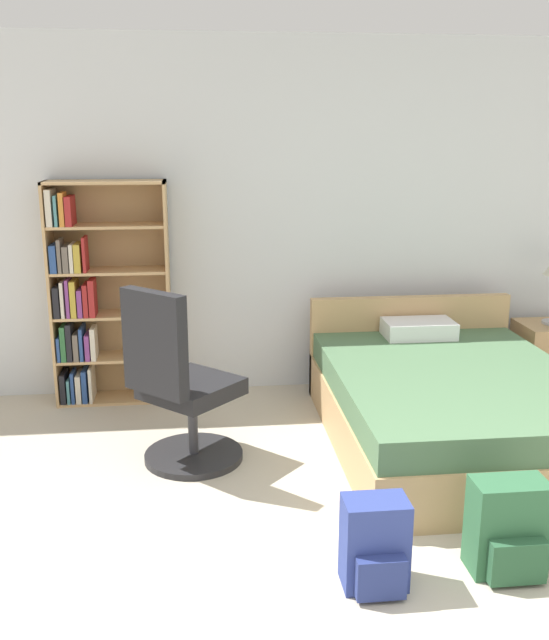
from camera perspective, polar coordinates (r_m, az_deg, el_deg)
name	(u,v)px	position (r m, az deg, el deg)	size (l,w,h in m)	color
wall_back	(331,218)	(5.40, 4.53, 8.10)	(9.00, 0.06, 2.60)	silver
bookshelf	(96,297)	(5.26, -14.07, 1.80)	(0.84, 0.29, 1.60)	tan
bed	(449,403)	(4.70, 13.81, -6.47)	(1.51, 2.03, 0.75)	tan
office_chair	(180,391)	(4.21, -7.57, -5.66)	(0.72, 0.72, 1.10)	#232326
nightstand	(547,356)	(5.87, 20.98, -2.72)	(0.44, 0.45, 0.51)	tan
backpack_green	(508,529)	(3.48, 18.18, -15.62)	(0.34, 0.26, 0.44)	#2D603D
backpack_blue	(375,546)	(3.26, 8.06, -17.47)	(0.28, 0.25, 0.41)	navy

